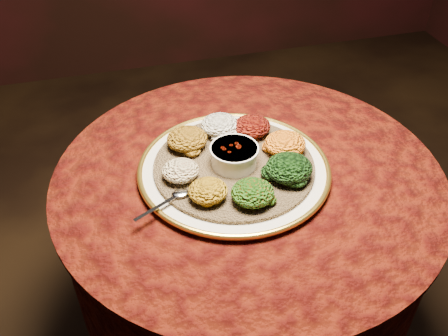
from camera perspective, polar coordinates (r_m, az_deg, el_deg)
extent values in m
cylinder|color=black|center=(1.77, 2.06, -18.45)|extent=(0.44, 0.44, 0.04)
cylinder|color=black|center=(1.51, 2.35, -11.99)|extent=(0.12, 0.12, 0.68)
cylinder|color=black|center=(1.25, 2.78, -1.65)|extent=(0.80, 0.80, 0.04)
cylinder|color=#3C0D05|center=(1.35, 2.58, -6.30)|extent=(0.93, 0.93, 0.34)
cylinder|color=#3C0D05|center=(1.23, 2.81, -0.70)|extent=(0.96, 0.96, 0.01)
cylinder|color=beige|center=(1.22, 1.15, -0.21)|extent=(0.48, 0.48, 0.02)
torus|color=gold|center=(1.21, 1.15, 0.05)|extent=(0.47, 0.47, 0.01)
cylinder|color=olive|center=(1.21, 1.15, 0.30)|extent=(0.47, 0.47, 0.01)
cylinder|color=white|center=(1.19, 1.17, 1.40)|extent=(0.11, 0.11, 0.05)
cylinder|color=white|center=(1.18, 1.19, 2.23)|extent=(0.12, 0.12, 0.01)
cylinder|color=#681305|center=(1.18, 1.18, 1.96)|extent=(0.09, 0.09, 0.01)
ellipsoid|color=silver|center=(1.12, -4.97, -2.90)|extent=(0.04, 0.03, 0.01)
cube|color=silver|center=(1.09, -7.83, -4.59)|extent=(0.10, 0.06, 0.00)
ellipsoid|color=white|center=(1.30, -0.46, 4.94)|extent=(0.10, 0.09, 0.05)
ellipsoid|color=black|center=(1.29, 3.23, 4.80)|extent=(0.10, 0.09, 0.05)
ellipsoid|color=#BD8A0F|center=(1.24, 6.99, 2.77)|extent=(0.10, 0.10, 0.05)
ellipsoid|color=black|center=(1.16, 7.45, 0.00)|extent=(0.11, 0.10, 0.05)
ellipsoid|color=#A1260A|center=(1.09, 3.28, -2.84)|extent=(0.10, 0.09, 0.05)
ellipsoid|color=#AD7D0F|center=(1.10, -1.84, -2.62)|extent=(0.09, 0.08, 0.04)
ellipsoid|color=#760707|center=(1.16, -4.99, -0.30)|extent=(0.09, 0.08, 0.04)
ellipsoid|color=#8E5911|center=(1.25, -4.23, 3.34)|extent=(0.10, 0.10, 0.05)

